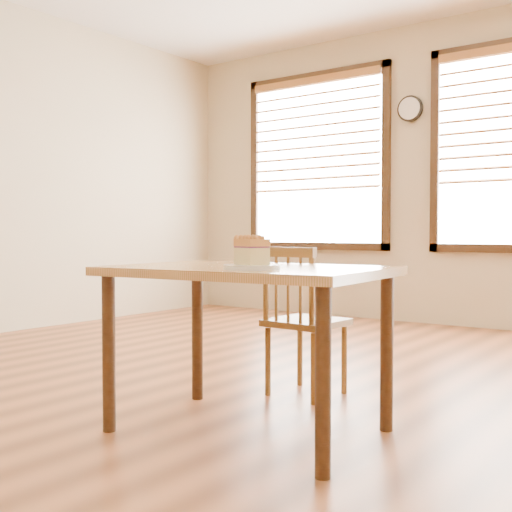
{
  "coord_description": "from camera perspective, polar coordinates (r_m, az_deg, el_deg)",
  "views": [
    {
      "loc": [
        1.79,
        -2.16,
        0.9
      ],
      "look_at": [
        0.2,
        -0.0,
        0.8
      ],
      "focal_mm": 45.0,
      "sensor_mm": 36.0,
      "label": 1
    }
  ],
  "objects": [
    {
      "name": "plate",
      "position": [
        2.66,
        -0.38,
        -1.0
      ],
      "size": [
        0.24,
        0.24,
        0.02
      ],
      "color": "white",
      "rests_on": "cafe_table_main"
    },
    {
      "name": "ground",
      "position": [
        2.95,
        -3.18,
        -15.75
      ],
      "size": [
        8.0,
        8.0,
        0.0
      ],
      "primitive_type": "plane",
      "color": "#9B552D"
    },
    {
      "name": "wall_clock",
      "position": [
        6.76,
        13.53,
        12.62
      ],
      "size": [
        0.26,
        0.05,
        0.26
      ],
      "color": "black",
      "rests_on": "room_shell"
    },
    {
      "name": "window_left",
      "position": [
        7.21,
        5.37,
        9.25
      ],
      "size": [
        1.76,
        0.1,
        1.96
      ],
      "color": "white",
      "rests_on": "room_shell"
    },
    {
      "name": "cafe_table_main",
      "position": [
        2.9,
        -0.72,
        -2.86
      ],
      "size": [
        1.27,
        0.91,
        0.75
      ],
      "rotation": [
        0.0,
        0.0,
        0.08
      ],
      "color": "#C4844C",
      "rests_on": "ground"
    },
    {
      "name": "cake_slice",
      "position": [
        2.66,
        -0.4,
        0.52
      ],
      "size": [
        0.16,
        0.14,
        0.12
      ],
      "rotation": [
        0.0,
        0.0,
        -0.38
      ],
      "color": "#D7C77A",
      "rests_on": "plate"
    },
    {
      "name": "cafe_chair_main",
      "position": [
        3.57,
        4.16,
        -5.68
      ],
      "size": [
        0.4,
        0.4,
        0.84
      ],
      "rotation": [
        0.0,
        0.0,
        3.09
      ],
      "color": "brown",
      "rests_on": "ground"
    },
    {
      "name": "room_shell",
      "position": [
        2.96,
        -3.25,
        20.39
      ],
      "size": [
        8.0,
        8.0,
        8.0
      ],
      "color": "beige",
      "rests_on": "ground"
    }
  ]
}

